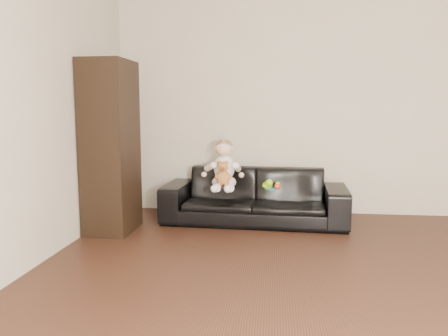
# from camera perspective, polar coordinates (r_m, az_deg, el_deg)

# --- Properties ---
(floor) EXTENTS (5.50, 5.50, 0.00)m
(floor) POSITION_cam_1_polar(r_m,az_deg,el_deg) (2.74, 21.40, -19.07)
(floor) COLOR #371E13
(floor) RESTS_ON ground
(wall_back) EXTENTS (5.00, 0.00, 5.00)m
(wall_back) POSITION_cam_1_polar(r_m,az_deg,el_deg) (5.16, 14.29, 8.49)
(wall_back) COLOR beige
(wall_back) RESTS_ON ground
(sofa) EXTENTS (1.97, 0.85, 0.57)m
(sofa) POSITION_cam_1_polar(r_m,az_deg,el_deg) (4.71, 3.99, -3.64)
(sofa) COLOR black
(sofa) RESTS_ON floor
(cabinet) EXTENTS (0.43, 0.58, 1.68)m
(cabinet) POSITION_cam_1_polar(r_m,az_deg,el_deg) (4.42, -14.58, 2.64)
(cabinet) COLOR black
(cabinet) RESTS_ON floor
(shelf_item) EXTENTS (0.18, 0.25, 0.28)m
(shelf_item) POSITION_cam_1_polar(r_m,az_deg,el_deg) (4.40, -14.50, 7.55)
(shelf_item) COLOR silver
(shelf_item) RESTS_ON cabinet
(baby) EXTENTS (0.39, 0.47, 0.52)m
(baby) POSITION_cam_1_polar(r_m,az_deg,el_deg) (4.58, -0.02, 0.10)
(baby) COLOR silver
(baby) RESTS_ON sofa
(teddy_bear) EXTENTS (0.18, 0.18, 0.25)m
(teddy_bear) POSITION_cam_1_polar(r_m,az_deg,el_deg) (4.42, -0.13, -0.76)
(teddy_bear) COLOR #A2622E
(teddy_bear) RESTS_ON sofa
(toy_green) EXTENTS (0.12, 0.14, 0.09)m
(toy_green) POSITION_cam_1_polar(r_m,az_deg,el_deg) (4.58, 5.67, -2.28)
(toy_green) COLOR #94D819
(toy_green) RESTS_ON sofa
(toy_rattle) EXTENTS (0.07, 0.07, 0.07)m
(toy_rattle) POSITION_cam_1_polar(r_m,az_deg,el_deg) (4.60, 7.01, -2.37)
(toy_rattle) COLOR #E7471B
(toy_rattle) RESTS_ON sofa
(toy_blue_disc) EXTENTS (0.13, 0.13, 0.02)m
(toy_blue_disc) POSITION_cam_1_polar(r_m,az_deg,el_deg) (4.61, 6.05, -2.68)
(toy_blue_disc) COLOR #1A8AD2
(toy_blue_disc) RESTS_ON sofa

